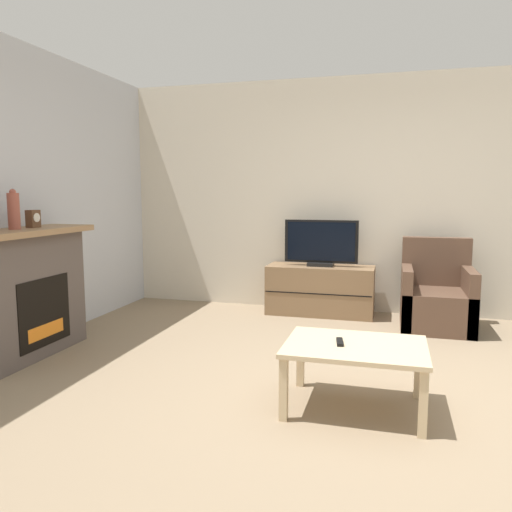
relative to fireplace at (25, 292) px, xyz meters
name	(u,v)px	position (x,y,z in m)	size (l,w,h in m)	color
ground_plane	(366,400)	(2.84, -0.18, -0.56)	(24.00, 24.00, 0.00)	#89755B
wall_back	(382,196)	(2.84, 2.45, 0.79)	(12.00, 0.06, 2.70)	beige
fireplace	(25,292)	(0.00, 0.00, 0.00)	(0.49, 1.26, 1.09)	#564C47
mantel_vase_centre_left	(14,210)	(0.02, -0.09, 0.69)	(0.09, 0.09, 0.33)	#994C3D
mantel_clock	(33,219)	(0.02, 0.13, 0.61)	(0.08, 0.11, 0.15)	brown
tv_stand	(320,290)	(2.19, 2.15, -0.28)	(1.20, 0.46, 0.56)	brown
tv	(321,245)	(2.19, 2.15, 0.25)	(0.83, 0.18, 0.52)	black
armchair	(436,299)	(3.43, 1.89, -0.26)	(0.70, 0.76, 0.91)	brown
coffee_table	(355,353)	(2.77, -0.33, -0.18)	(0.89, 0.66, 0.43)	#CCB289
remote	(340,342)	(2.67, -0.33, -0.12)	(0.06, 0.15, 0.02)	black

